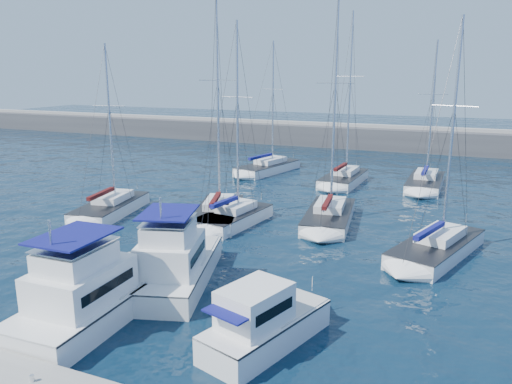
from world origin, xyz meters
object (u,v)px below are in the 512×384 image
at_px(sailboat_mid_c, 233,217).
at_px(sailboat_back_a, 268,168).
at_px(sailboat_mid_b, 218,213).
at_px(motor_yacht_stbd_inner, 175,265).
at_px(sailboat_mid_e, 437,247).
at_px(motor_yacht_port_inner, 93,295).
at_px(sailboat_back_b, 344,178).
at_px(sailboat_back_c, 425,182).
at_px(motor_yacht_stbd_outer, 263,325).
at_px(sailboat_mid_a, 111,207).
at_px(sailboat_mid_d, 329,216).

distance_m(sailboat_mid_c, sailboat_back_a, 19.79).
bearing_deg(sailboat_back_a, sailboat_mid_b, -66.32).
bearing_deg(motor_yacht_stbd_inner, sailboat_mid_c, 82.65).
relative_size(motor_yacht_stbd_inner, sailboat_mid_e, 0.63).
distance_m(motor_yacht_port_inner, sailboat_mid_b, 16.18).
xyz_separation_m(motor_yacht_port_inner, sailboat_back_b, (3.95, 32.17, -0.59)).
bearing_deg(sailboat_mid_c, sailboat_back_c, 64.42).
relative_size(motor_yacht_port_inner, motor_yacht_stbd_outer, 1.44).
height_order(sailboat_back_a, sailboat_back_b, sailboat_back_b).
bearing_deg(sailboat_mid_e, sailboat_mid_b, -167.66).
xyz_separation_m(sailboat_mid_b, sailboat_back_b, (5.87, 16.12, 0.00)).
xyz_separation_m(motor_yacht_stbd_outer, sailboat_back_b, (-4.05, 31.41, -0.40)).
distance_m(motor_yacht_stbd_outer, sailboat_mid_a, 22.91).
distance_m(sailboat_mid_c, sailboat_mid_e, 14.29).
bearing_deg(sailboat_mid_e, sailboat_back_a, 151.32).
distance_m(motor_yacht_port_inner, sailboat_mid_d, 19.60).
bearing_deg(motor_yacht_stbd_outer, motor_yacht_port_inner, -157.48).
bearing_deg(sailboat_mid_e, motor_yacht_stbd_inner, -123.25).
bearing_deg(sailboat_mid_d, motor_yacht_port_inner, -115.55).
bearing_deg(sailboat_back_b, sailboat_back_c, 13.07).
distance_m(motor_yacht_stbd_outer, sailboat_back_c, 33.03).
bearing_deg(motor_yacht_port_inner, sailboat_back_c, 69.23).
distance_m(motor_yacht_stbd_outer, sailboat_back_b, 31.67).
xyz_separation_m(motor_yacht_port_inner, motor_yacht_stbd_inner, (1.49, 4.52, 0.00)).
bearing_deg(sailboat_back_c, sailboat_mid_e, -82.64).
xyz_separation_m(motor_yacht_stbd_inner, sailboat_mid_a, (-12.02, 9.71, -0.62)).
xyz_separation_m(motor_yacht_stbd_outer, sailboat_mid_d, (-1.96, 17.86, -0.41)).
distance_m(motor_yacht_stbd_inner, sailboat_back_a, 30.92).
bearing_deg(sailboat_back_b, sailboat_mid_d, -78.61).
relative_size(motor_yacht_stbd_outer, sailboat_back_a, 0.45).
bearing_deg(sailboat_mid_e, sailboat_back_c, 114.52).
relative_size(sailboat_mid_a, sailboat_back_b, 0.79).
bearing_deg(sailboat_mid_b, sailboat_mid_d, -0.81).
distance_m(motor_yacht_port_inner, motor_yacht_stbd_outer, 8.05).
bearing_deg(sailboat_mid_a, sailboat_mid_e, -9.44).
bearing_deg(motor_yacht_stbd_outer, sailboat_back_a, 128.38).
xyz_separation_m(motor_yacht_stbd_outer, sailboat_back_a, (-13.25, 33.92, -0.43)).
relative_size(motor_yacht_stbd_inner, sailboat_mid_b, 0.54).
relative_size(motor_yacht_port_inner, sailboat_mid_b, 0.56).
relative_size(sailboat_mid_b, sailboat_mid_d, 1.02).
height_order(motor_yacht_port_inner, sailboat_mid_c, sailboat_mid_c).
distance_m(sailboat_mid_b, sailboat_back_c, 22.16).
relative_size(sailboat_mid_a, sailboat_back_a, 0.92).
bearing_deg(motor_yacht_stbd_outer, sailboat_mid_b, 140.01).
bearing_deg(sailboat_mid_a, sailboat_mid_d, 4.67).
relative_size(sailboat_mid_a, sailboat_mid_c, 0.91).
height_order(motor_yacht_stbd_outer, sailboat_mid_b, sailboat_mid_b).
bearing_deg(motor_yacht_stbd_inner, sailboat_back_c, 53.83).
bearing_deg(motor_yacht_stbd_outer, sailboat_back_c, 100.72).
relative_size(sailboat_mid_c, sailboat_back_c, 1.04).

